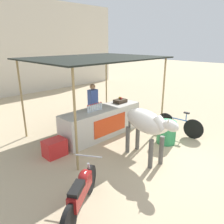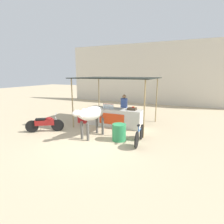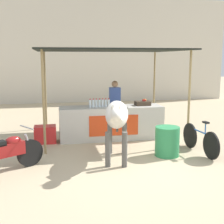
{
  "view_description": "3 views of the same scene",
  "coord_description": "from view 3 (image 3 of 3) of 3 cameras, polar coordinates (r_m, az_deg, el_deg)",
  "views": [
    {
      "loc": [
        -4.69,
        -2.91,
        3.08
      ],
      "look_at": [
        -0.4,
        1.32,
        1.13
      ],
      "focal_mm": 35.0,
      "sensor_mm": 36.0,
      "label": 1
    },
    {
      "loc": [
        3.64,
        -6.24,
        2.81
      ],
      "look_at": [
        0.2,
        1.42,
        0.95
      ],
      "focal_mm": 28.0,
      "sensor_mm": 36.0,
      "label": 2
    },
    {
      "loc": [
        -1.69,
        -6.6,
        2.35
      ],
      "look_at": [
        -0.12,
        1.44,
        0.93
      ],
      "focal_mm": 50.0,
      "sensor_mm": 36.0,
      "label": 3
    }
  ],
  "objects": [
    {
      "name": "fruit_crate",
      "position": [
        9.34,
        5.64,
        1.67
      ],
      "size": [
        0.44,
        0.32,
        0.18
      ],
      "color": "#3F3326",
      "rests_on": "stall_counter"
    },
    {
      "name": "bicycle_leaning",
      "position": [
        8.08,
        15.8,
        -4.89
      ],
      "size": [
        0.16,
        1.66,
        0.85
      ],
      "color": "black",
      "rests_on": "ground"
    },
    {
      "name": "vendor_behind_counter",
      "position": [
        9.86,
        0.52,
        1.09
      ],
      "size": [
        0.34,
        0.22,
        1.65
      ],
      "color": "#383842",
      "rests_on": "ground"
    },
    {
      "name": "cooler_box",
      "position": [
        8.95,
        -12.11,
        -4.01
      ],
      "size": [
        0.6,
        0.44,
        0.48
      ],
      "primitive_type": "cube",
      "color": "red",
      "rests_on": "ground"
    },
    {
      "name": "stall_counter",
      "position": [
        9.15,
        -0.15,
        -1.95
      ],
      "size": [
        3.0,
        0.82,
        0.96
      ],
      "color": "beige",
      "rests_on": "ground"
    },
    {
      "name": "ground_plane",
      "position": [
        7.21,
        3.2,
        -9.21
      ],
      "size": [
        60.0,
        60.0,
        0.0
      ],
      "primitive_type": "plane",
      "color": "tan"
    },
    {
      "name": "building_wall_far",
      "position": [
        16.97,
        -5.43,
        11.16
      ],
      "size": [
        16.0,
        0.5,
        5.5
      ],
      "primitive_type": "cube",
      "color": "beige",
      "rests_on": "ground"
    },
    {
      "name": "cow",
      "position": [
        7.07,
        0.87,
        -0.89
      ],
      "size": [
        0.82,
        1.85,
        1.44
      ],
      "color": "silver",
      "rests_on": "ground"
    },
    {
      "name": "motorcycle_parked",
      "position": [
        6.83,
        -19.05,
        -7.06
      ],
      "size": [
        1.55,
        1.06,
        0.9
      ],
      "color": "black",
      "rests_on": "ground"
    },
    {
      "name": "stall_awning",
      "position": [
        9.25,
        -0.52,
        10.74
      ],
      "size": [
        4.2,
        3.2,
        2.6
      ],
      "color": "black",
      "rests_on": "ground"
    },
    {
      "name": "water_barrel",
      "position": [
        7.7,
        10.05,
        -5.31
      ],
      "size": [
        0.59,
        0.59,
        0.72
      ],
      "primitive_type": "cylinder",
      "color": "#2D8C51",
      "rests_on": "ground"
    },
    {
      "name": "water_bottle_row",
      "position": [
        8.94,
        -2.3,
        1.64
      ],
      "size": [
        0.61,
        0.07,
        0.25
      ],
      "color": "silver",
      "rests_on": "stall_counter"
    }
  ]
}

